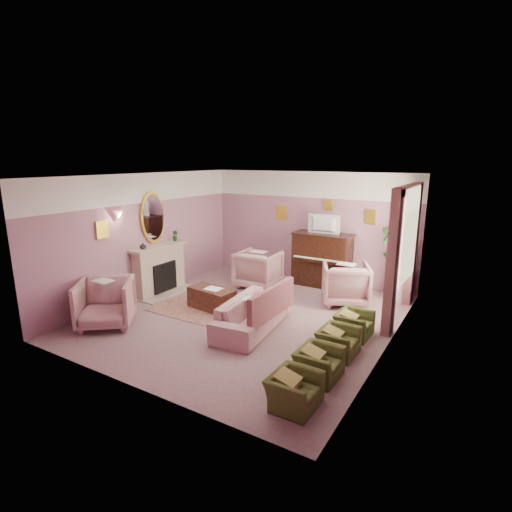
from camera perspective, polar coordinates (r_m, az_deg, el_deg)
The scene contains 48 objects.
floor at distance 8.19m, azimuth -1.21°, elevation -8.58°, with size 5.50×6.00×0.01m, color gray.
ceiling at distance 7.58m, azimuth -1.32°, elevation 11.38°, with size 5.50×6.00×0.01m, color beige.
wall_back at distance 10.38m, azimuth 7.65°, elevation 4.14°, with size 5.50×0.02×2.80m, color slate.
wall_front at distance 5.57m, azimuth -18.09°, elevation -4.90°, with size 5.50×0.02×2.80m, color slate.
wall_left at distance 9.50m, azimuth -15.44°, elevation 2.87°, with size 0.02×6.00×2.80m, color slate.
wall_right at distance 6.75m, azimuth 18.87°, elevation -1.72°, with size 0.02×6.00×2.80m, color slate.
picture_rail_band at distance 10.25m, azimuth 7.83°, elevation 10.07°, with size 5.50×0.01×0.65m, color white.
stripe_panel at distance 8.07m, azimuth 20.62°, elevation -1.78°, with size 0.01×3.00×2.15m, color #ACB4A3.
fireplace_surround at distance 9.71m, azimuth -13.62°, elevation -1.94°, with size 0.30×1.40×1.10m, color #BBA88F.
fireplace_inset at distance 9.69m, azimuth -13.14°, elevation -2.88°, with size 0.18×0.72×0.68m, color black.
fire_ember at distance 9.71m, azimuth -12.92°, elevation -3.93°, with size 0.06×0.54×0.10m, color orange.
mantel_shelf at distance 9.56m, azimuth -13.68°, elevation 1.33°, with size 0.40×1.55×0.07m, color #BBA88F.
hearth at distance 9.74m, azimuth -12.59°, elevation -5.16°, with size 0.55×1.50×0.02m, color #BBA88F.
mirror_frame at distance 9.54m, azimuth -14.51°, elevation 5.41°, with size 0.04×0.72×1.20m, color yellow.
mirror_glass at distance 9.52m, azimuth -14.41°, elevation 5.40°, with size 0.01×0.60×1.06m, color silver.
sconce_shade at distance 8.76m, azimuth -19.11°, elevation 5.57°, with size 0.20×0.20×0.16m, color #FCA99F.
piano at distance 10.06m, azimuth 9.39°, elevation -0.60°, with size 1.40×0.60×1.30m, color black.
piano_keyshelf at distance 9.73m, azimuth 8.64°, elevation -0.65°, with size 1.30×0.12×0.06m, color black.
piano_keys at distance 9.72m, azimuth 8.65°, elevation -0.42°, with size 1.20×0.08×0.02m, color white.
piano_top at distance 9.92m, azimuth 9.54°, elevation 3.09°, with size 1.45×0.65×0.04m, color black.
television at distance 9.82m, azimuth 9.50°, elevation 4.71°, with size 0.80×0.12×0.48m, color black.
print_back_left at distance 10.64m, azimuth 3.65°, elevation 6.21°, with size 0.30×0.03×0.38m, color yellow.
print_back_right at distance 9.78m, azimuth 16.01°, elevation 5.39°, with size 0.26×0.03×0.34m, color yellow.
print_back_mid at distance 10.07m, azimuth 10.30°, elevation 7.20°, with size 0.22×0.03×0.26m, color yellow.
print_left_wall at distance 8.65m, azimuth -21.13°, elevation 3.56°, with size 0.03×0.28×0.36m, color yellow.
window_blind at distance 8.19m, azimuth 21.08°, elevation 2.88°, with size 0.03×1.40×1.80m, color beige.
curtain_left at distance 7.40m, azimuth 18.90°, elevation -1.20°, with size 0.16×0.34×2.60m, color #88454E.
curtain_right at distance 9.16m, azimuth 21.43°, elevation 1.38°, with size 0.16×0.34×2.60m, color #88454E.
pelmet at distance 8.10m, azimuth 21.05°, elevation 8.93°, with size 0.16×2.20×0.16m, color #88454E.
mantel_plant at distance 9.91m, azimuth -11.47°, elevation 2.88°, with size 0.16×0.16×0.28m, color #164D19.
mantel_vase at distance 9.19m, azimuth -15.85°, elevation 1.40°, with size 0.16×0.16×0.16m, color white.
area_rug at distance 8.64m, azimuth -5.52°, elevation -7.40°, with size 2.50×1.80×0.01m, color #8F5E4F.
coffee_table at distance 8.55m, azimuth -6.33°, elevation -6.07°, with size 1.00×0.50×0.45m, color #422315.
table_paper at distance 8.45m, azimuth -6.10°, elevation -4.67°, with size 0.35×0.28×0.01m, color white.
sofa at distance 7.49m, azimuth -0.43°, elevation -7.42°, with size 0.68×2.03×0.82m, color tan.
sofa_throw at distance 7.23m, azimuth 2.29°, elevation -6.61°, with size 0.10×1.54×0.56m, color #88454E.
floral_armchair_left at distance 9.86m, azimuth 0.34°, elevation -1.59°, with size 0.96×0.96×1.00m, color tan.
floral_armchair_right at distance 8.95m, azimuth 12.69°, elevation -3.56°, with size 0.96×0.96×1.00m, color tan.
floral_armchair_front at distance 8.10m, azimuth -20.73°, elevation -5.99°, with size 0.96×0.96×1.00m, color tan.
olive_chair_a at distance 5.39m, azimuth 5.48°, elevation -17.93°, with size 0.47×0.68×0.58m, color #444C1F.
olive_chair_b at distance 6.04m, azimuth 8.97°, elevation -14.28°, with size 0.47×0.68×0.58m, color #444C1F.
olive_chair_c at distance 6.73m, azimuth 11.68°, elevation -11.33°, with size 0.47×0.68×0.58m, color #444C1F.
olive_chair_d at distance 7.45m, azimuth 13.84°, elevation -8.92°, with size 0.47×0.68×0.58m, color #444C1F.
side_table at distance 9.55m, azimuth 19.61°, elevation -3.88°, with size 0.52×0.52×0.70m, color silver.
side_plant_big at distance 9.41m, azimuth 19.86°, elevation -0.86°, with size 0.30×0.30×0.34m, color #164D19.
side_plant_small at distance 9.31m, azimuth 20.44°, elevation -1.27°, with size 0.16×0.16×0.28m, color #164D19.
palm_pot at distance 9.61m, azimuth 19.07°, elevation -4.87°, with size 0.34×0.34×0.34m, color brown.
palm_plant at distance 9.37m, azimuth 19.49°, elevation 0.30°, with size 0.76×0.76×1.44m, color #164D19.
Camera 1 is at (4.06, -6.40, 3.12)m, focal length 28.00 mm.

